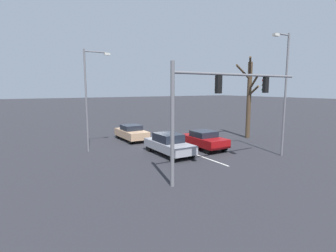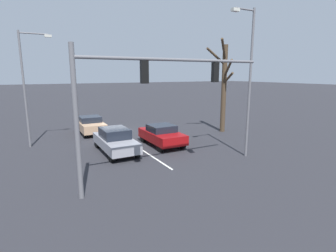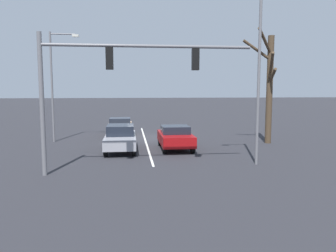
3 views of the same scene
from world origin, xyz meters
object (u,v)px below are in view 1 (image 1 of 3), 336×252
(car_tan_midlane_second, at_px, (131,132))
(car_gray_midlane_front, at_px, (169,144))
(traffic_signal_gantry, at_px, (217,97))
(street_lamp_right_shoulder, at_px, (89,93))
(car_maroon_leftlane_front, at_px, (204,140))
(bare_tree_near, at_px, (249,96))
(street_lamp_left_shoulder, at_px, (284,88))

(car_tan_midlane_second, bearing_deg, car_gray_midlane_front, 91.82)
(car_tan_midlane_second, height_order, traffic_signal_gantry, traffic_signal_gantry)
(car_gray_midlane_front, bearing_deg, street_lamp_right_shoulder, -41.15)
(car_tan_midlane_second, bearing_deg, car_maroon_leftlane_front, 119.83)
(bare_tree_near, bearing_deg, traffic_signal_gantry, 34.16)
(car_gray_midlane_front, xyz_separation_m, street_lamp_left_shoulder, (-6.68, 4.51, 4.06))
(car_maroon_leftlane_front, height_order, bare_tree_near, bare_tree_near)
(traffic_signal_gantry, height_order, bare_tree_near, bare_tree_near)
(street_lamp_left_shoulder, bearing_deg, traffic_signal_gantry, 7.67)
(car_gray_midlane_front, height_order, traffic_signal_gantry, traffic_signal_gantry)
(car_gray_midlane_front, xyz_separation_m, traffic_signal_gantry, (0.35, 5.45, 3.60))
(car_gray_midlane_front, xyz_separation_m, car_tan_midlane_second, (0.20, -6.40, -0.06))
(bare_tree_near, bearing_deg, street_lamp_right_shoulder, -9.42)
(car_maroon_leftlane_front, bearing_deg, street_lamp_right_shoulder, -25.96)
(car_maroon_leftlane_front, bearing_deg, bare_tree_near, -167.56)
(car_tan_midlane_second, distance_m, traffic_signal_gantry, 12.41)
(street_lamp_left_shoulder, distance_m, bare_tree_near, 7.01)
(traffic_signal_gantry, bearing_deg, street_lamp_right_shoulder, -65.85)
(car_tan_midlane_second, bearing_deg, bare_tree_near, 154.85)
(car_maroon_leftlane_front, distance_m, street_lamp_left_shoulder, 7.01)
(car_maroon_leftlane_front, relative_size, bare_tree_near, 0.53)
(car_maroon_leftlane_front, height_order, car_tan_midlane_second, car_maroon_leftlane_front)
(car_maroon_leftlane_front, bearing_deg, car_gray_midlane_front, 2.19)
(street_lamp_right_shoulder, relative_size, bare_tree_near, 1.00)
(car_maroon_leftlane_front, xyz_separation_m, street_lamp_right_shoulder, (8.00, -3.89, 3.70))
(car_maroon_leftlane_front, distance_m, bare_tree_near, 7.57)
(car_maroon_leftlane_front, distance_m, car_tan_midlane_second, 7.23)
(car_maroon_leftlane_front, height_order, street_lamp_left_shoulder, street_lamp_left_shoulder)
(traffic_signal_gantry, bearing_deg, car_maroon_leftlane_front, -123.87)
(car_gray_midlane_front, bearing_deg, car_tan_midlane_second, -88.18)
(car_gray_midlane_front, bearing_deg, car_maroon_leftlane_front, -177.81)
(traffic_signal_gantry, distance_m, street_lamp_left_shoulder, 7.11)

